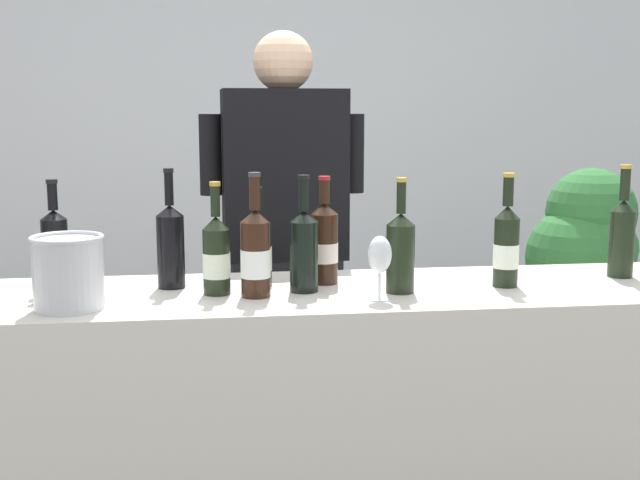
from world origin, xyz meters
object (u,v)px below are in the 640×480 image
Objects in this scene: wine_bottle_1 at (255,253)px; wine_bottle_6 at (324,243)px; wine_bottle_0 at (622,235)px; potted_shrub at (586,269)px; wine_glass at (380,257)px; wine_bottle_3 at (55,250)px; ice_bucket at (68,272)px; person_server at (284,270)px; wine_bottle_7 at (216,255)px; wine_bottle_10 at (171,244)px; wine_bottle_5 at (258,251)px; wine_bottle_11 at (304,248)px; wine_bottle_8 at (506,245)px; wine_bottle_2 at (400,250)px.

wine_bottle_1 is 0.27m from wine_bottle_6.
wine_bottle_0 reaches higher than potted_shrub.
wine_bottle_3 is at bearing 165.37° from wine_glass.
wine_bottle_0 is 1.10m from potted_shrub.
ice_bucket is 0.12× the size of person_server.
wine_bottle_7 is 0.91× the size of wine_bottle_10.
wine_bottle_3 is at bearing 179.01° from wine_bottle_0.
wine_glass is at bearing -14.63° from wine_bottle_3.
wine_bottle_3 is 1.65× the size of ice_bucket.
wine_glass is (0.33, -0.22, 0.01)m from wine_bottle_5.
wine_glass is (0.59, -0.24, -0.01)m from wine_bottle_10.
wine_bottle_11 is 1.78m from potted_shrub.
wine_bottle_3 is 0.95m from wine_glass.
wine_bottle_0 is 1.16m from wine_bottle_5.
wine_glass is at bearing -135.10° from potted_shrub.
wine_bottle_5 is 0.75m from wine_bottle_8.
wine_glass is 1.72m from potted_shrub.
wine_glass is at bearing -75.76° from person_server.
wine_glass is at bearing -16.16° from wine_bottle_7.
wine_bottle_2 is 0.12m from wine_glass.
wine_bottle_5 is 0.88× the size of wine_bottle_11.
potted_shrub is at bearing 44.90° from wine_glass.
person_server is (-1.03, 0.58, -0.20)m from wine_bottle_0.
wine_bottle_0 is 1.69m from ice_bucket.
wine_bottle_8 reaches higher than wine_bottle_7.
wine_bottle_2 is 1.02× the size of wine_bottle_3.
potted_shrub is at bearing 35.90° from wine_bottle_6.
wine_bottle_10 is at bearing 173.59° from wine_bottle_8.
wine_bottle_10 is 1.97× the size of wine_glass.
wine_bottle_0 is 1.41m from wine_bottle_10.
wine_bottle_5 is at bearing 145.75° from wine_bottle_11.
ice_bucket is at bearing -129.17° from person_server.
wine_bottle_3 is 1.81× the size of wine_glass.
wine_bottle_11 is (-0.08, -0.10, 0.00)m from wine_bottle_6.
wine_bottle_0 is at bearing -0.99° from wine_bottle_3.
wine_bottle_6 is at bearing 17.79° from wine_bottle_7.
wine_bottle_2 is 0.28× the size of potted_shrub.
wine_bottle_8 is (1.33, -0.12, 0.00)m from wine_bottle_3.
wine_bottle_8 reaches higher than potted_shrub.
wine_bottle_2 reaches higher than potted_shrub.
wine_bottle_7 is (-0.12, -0.09, 0.01)m from wine_bottle_5.
wine_bottle_10 reaches higher than ice_bucket.
wine_bottle_8 is 1.72× the size of ice_bucket.
wine_bottle_7 is (-0.53, 0.05, -0.01)m from wine_bottle_2.
wine_bottle_8 is (0.33, 0.04, 0.00)m from wine_bottle_2.
person_server is (-0.08, 0.56, -0.19)m from wine_bottle_6.
wine_bottle_1 is 1.08× the size of wine_bottle_3.
wine_bottle_3 is 0.92× the size of wine_bottle_10.
wine_bottle_7 is 1.98m from potted_shrub.
wine_glass is (0.12, -0.24, -0.00)m from wine_bottle_6.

